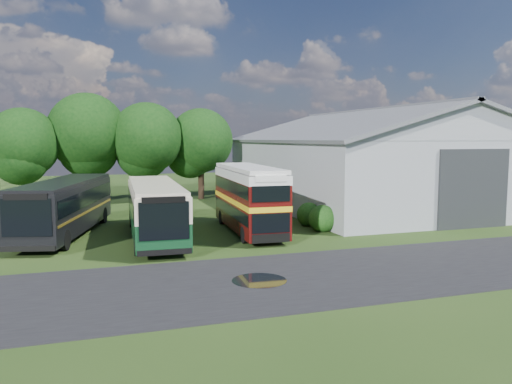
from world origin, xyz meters
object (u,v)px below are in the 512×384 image
object	(u,v)px
bus_green_single	(155,209)
bus_maroon_double	(249,199)
bus_dark_single	(65,206)
storage_shed	(372,156)

from	to	relation	value
bus_green_single	bus_maroon_double	size ratio (longest dim) A/B	1.23
bus_green_single	bus_maroon_double	world-z (taller)	bus_maroon_double
bus_maroon_double	bus_dark_single	distance (m)	10.75
storage_shed	bus_maroon_double	xyz separation A→B (m)	(-13.77, -8.84, -2.17)
bus_maroon_double	bus_dark_single	xyz separation A→B (m)	(-10.47, 2.41, -0.28)
storage_shed	bus_green_single	size ratio (longest dim) A/B	2.15
storage_shed	bus_green_single	bearing A→B (deg)	-154.92
storage_shed	bus_maroon_double	distance (m)	16.51
storage_shed	bus_green_single	world-z (taller)	storage_shed
storage_shed	bus_maroon_double	size ratio (longest dim) A/B	2.64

